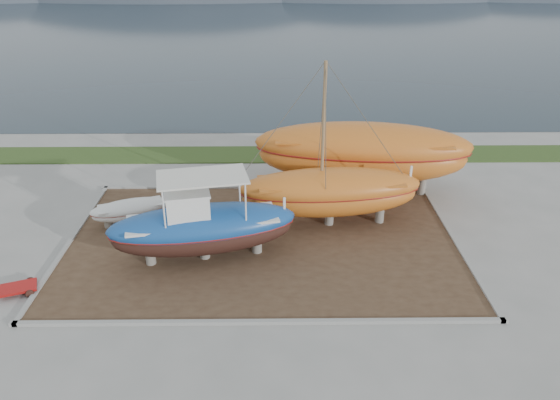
{
  "coord_description": "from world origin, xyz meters",
  "views": [
    {
      "loc": [
        0.57,
        -18.46,
        12.99
      ],
      "look_at": [
        0.82,
        4.0,
        2.2
      ],
      "focal_mm": 35.0,
      "sensor_mm": 36.0,
      "label": 1
    }
  ],
  "objects_px": {
    "blue_caique": "(203,218)",
    "orange_sailboat": "(332,148)",
    "red_trailer": "(18,290)",
    "white_dinghy": "(131,212)",
    "orange_bare_hull": "(362,159)"
  },
  "relations": [
    {
      "from": "orange_sailboat",
      "to": "orange_bare_hull",
      "type": "xyz_separation_m",
      "value": [
        2.1,
        3.87,
        -2.11
      ]
    },
    {
      "from": "white_dinghy",
      "to": "orange_sailboat",
      "type": "height_order",
      "value": "orange_sailboat"
    },
    {
      "from": "orange_sailboat",
      "to": "white_dinghy",
      "type": "bearing_deg",
      "value": 174.0
    },
    {
      "from": "blue_caique",
      "to": "white_dinghy",
      "type": "relative_size",
      "value": 2.08
    },
    {
      "from": "orange_sailboat",
      "to": "red_trailer",
      "type": "height_order",
      "value": "orange_sailboat"
    },
    {
      "from": "orange_sailboat",
      "to": "orange_bare_hull",
      "type": "distance_m",
      "value": 4.88
    },
    {
      "from": "orange_bare_hull",
      "to": "red_trailer",
      "type": "distance_m",
      "value": 18.08
    },
    {
      "from": "blue_caique",
      "to": "orange_sailboat",
      "type": "bearing_deg",
      "value": 16.63
    },
    {
      "from": "orange_sailboat",
      "to": "orange_bare_hull",
      "type": "relative_size",
      "value": 0.75
    },
    {
      "from": "blue_caique",
      "to": "red_trailer",
      "type": "relative_size",
      "value": 3.84
    },
    {
      "from": "blue_caique",
      "to": "orange_sailboat",
      "type": "xyz_separation_m",
      "value": [
        5.85,
        3.13,
        2.08
      ]
    },
    {
      "from": "orange_sailboat",
      "to": "red_trailer",
      "type": "xyz_separation_m",
      "value": [
        -13.13,
        -5.69,
        -3.97
      ]
    },
    {
      "from": "white_dinghy",
      "to": "orange_bare_hull",
      "type": "distance_m",
      "value": 12.6
    },
    {
      "from": "white_dinghy",
      "to": "orange_bare_hull",
      "type": "height_order",
      "value": "orange_bare_hull"
    },
    {
      "from": "blue_caique",
      "to": "red_trailer",
      "type": "height_order",
      "value": "blue_caique"
    }
  ]
}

